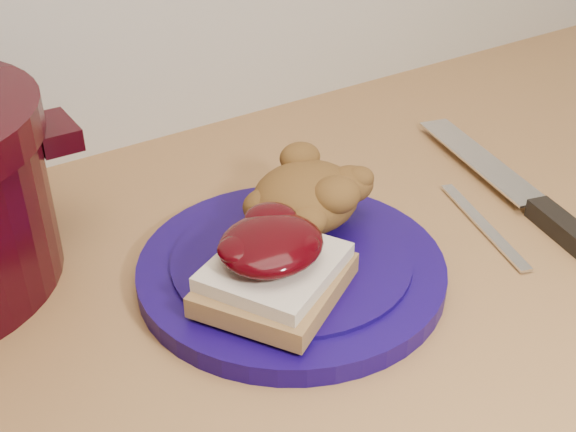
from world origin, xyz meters
TOP-DOWN VIEW (x-y plane):
  - plate at (-0.04, 1.48)m, footprint 0.36×0.36m
  - sandwich at (-0.07, 1.45)m, footprint 0.15×0.14m
  - stuffing_mound at (0.01, 1.52)m, footprint 0.14×0.13m
  - chef_knife at (0.22, 1.41)m, footprint 0.12×0.33m
  - butter_knife at (0.16, 1.44)m, footprint 0.06×0.15m

SIDE VIEW (x-z plane):
  - butter_knife at x=0.16m, z-range 0.90..0.90m
  - plate at x=-0.04m, z-range 0.90..0.92m
  - chef_knife at x=0.22m, z-range 0.90..0.92m
  - sandwich at x=-0.07m, z-range 0.92..0.98m
  - stuffing_mound at x=0.01m, z-range 0.92..0.98m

